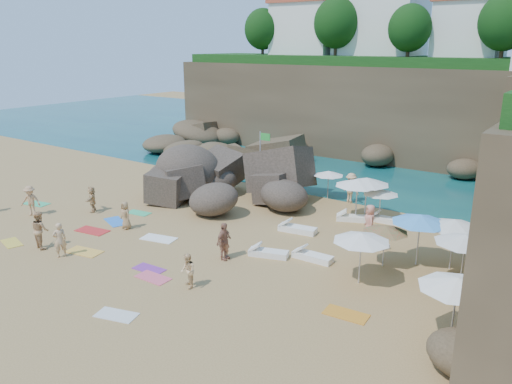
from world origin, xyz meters
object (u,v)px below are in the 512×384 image
Objects in this scene: parasol_0 at (329,173)px; rock_outcrop at (236,201)px; person_stand_6 at (60,240)px; flag_pole at (262,154)px; person_stand_4 at (370,221)px; parasol_2 at (455,224)px; person_stand_2 at (351,188)px; person_stand_3 at (224,241)px; lounger_0 at (354,218)px; parasol_1 at (357,182)px; person_stand_5 at (247,168)px; person_stand_1 at (40,230)px.

rock_outcrop is at bearing -139.53° from parasol_0.
flag_pole is at bearing -164.03° from person_stand_6.
person_stand_4 reaches higher than person_stand_6.
person_stand_4 is (-4.52, 1.43, -1.27)m from parasol_2.
person_stand_3 is (-1.10, -11.64, -0.05)m from person_stand_2.
person_stand_3 is (0.49, -11.55, -0.80)m from parasol_0.
person_stand_6 is at bearing -149.09° from parasol_2.
lounger_0 is 1.14× the size of person_stand_6.
parasol_1 is at bearing -10.21° from flag_pole.
person_stand_3 is at bearing -87.56° from parasol_0.
flag_pole reaches higher than lounger_0.
person_stand_5 is at bearing 172.87° from parasol_0.
parasol_0 is at bearing 139.62° from parasol_1.
person_stand_2 is (5.93, 1.47, -1.74)m from flag_pole.
lounger_0 is at bearing -51.14° from person_stand_5.
rock_outcrop is at bearing -96.53° from flag_pole.
rock_outcrop is 4.71× the size of person_stand_4.
person_stand_3 reaches higher than person_stand_5.
parasol_2 is 4.90m from person_stand_4.
flag_pole is at bearing 160.00° from parasol_2.
person_stand_3 is 1.06× the size of person_stand_5.
person_stand_4 is (5.02, -5.01, -0.81)m from parasol_0.
parasol_1 is at bearing 69.68° from lounger_0.
rock_outcrop is at bearing -95.51° from person_stand_1.
parasol_0 is at bearing 22.67° from person_stand_2.
flag_pole is 2.45× the size of person_stand_5.
person_stand_1 is at bearing -105.56° from rock_outcrop.
flag_pole is 1.68× the size of parasol_2.
rock_outcrop is at bearing 29.71° from person_stand_3.
flag_pole reaches higher than person_stand_1.
person_stand_5 is (-16.78, 7.34, -1.32)m from parasol_2.
person_stand_4 is at bearing -6.22° from rock_outcrop.
person_stand_2 is (-1.66, 3.12, 0.82)m from lounger_0.
parasol_1 is 1.33× the size of person_stand_2.
person_stand_5 is 1.01× the size of person_stand_6.
parasol_1 is 1.40× the size of person_stand_3.
parasol_2 reaches higher than person_stand_1.
person_stand_2 reaches higher than parasol_0.
person_stand_4 is 15.53m from person_stand_6.
parasol_1 reaches higher than person_stand_1.
parasol_1 is 17.13m from person_stand_1.
parasol_1 is 9.31m from person_stand_3.
lounger_0 is at bearing -121.31° from person_stand_1.
parasol_0 is 17.60m from person_stand_1.
rock_outcrop is 4.34× the size of parasol_0.
person_stand_6 is (1.12, -16.72, -0.01)m from person_stand_5.
person_stand_4 is at bearing -72.20° from lounger_0.
lounger_0 is at bearing -22.25° from person_stand_3.
parasol_1 is at bearing -179.46° from person_stand_4.
parasol_1 reaches higher than person_stand_3.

